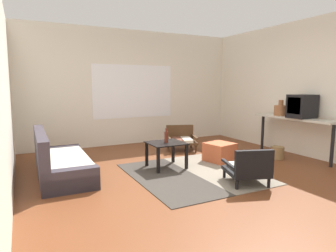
% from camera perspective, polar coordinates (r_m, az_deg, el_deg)
% --- Properties ---
extents(ground_plane, '(7.80, 7.80, 0.00)m').
position_cam_1_polar(ground_plane, '(4.62, 6.71, -9.93)').
color(ground_plane, brown).
extents(far_wall_with_window, '(5.60, 0.13, 2.70)m').
position_cam_1_polar(far_wall_with_window, '(7.14, -6.92, 7.41)').
color(far_wall_with_window, silver).
rests_on(far_wall_with_window, ground).
extents(side_wall_right, '(0.12, 6.60, 2.70)m').
position_cam_1_polar(side_wall_right, '(6.46, 25.56, 6.63)').
color(side_wall_right, silver).
rests_on(side_wall_right, ground).
extents(area_rug, '(1.88, 2.12, 0.01)m').
position_cam_1_polar(area_rug, '(4.77, 4.85, -9.26)').
color(area_rug, '#38332D').
rests_on(area_rug, ground).
extents(couch, '(0.78, 1.78, 0.72)m').
position_cam_1_polar(couch, '(4.88, -20.57, -6.80)').
color(couch, '#38333D').
rests_on(couch, ground).
extents(coffee_table, '(0.60, 0.56, 0.45)m').
position_cam_1_polar(coffee_table, '(5.01, -0.38, -4.22)').
color(coffee_table, black).
rests_on(coffee_table, ground).
extents(armchair_by_window, '(0.77, 0.75, 0.52)m').
position_cam_1_polar(armchair_by_window, '(6.43, 2.57, -2.42)').
color(armchair_by_window, '#472D19').
rests_on(armchair_by_window, ground).
extents(armchair_striped_foreground, '(0.71, 0.74, 0.55)m').
position_cam_1_polar(armchair_striped_foreground, '(4.35, 15.38, -7.90)').
color(armchair_striped_foreground, black).
rests_on(armchair_striped_foreground, ground).
extents(ottoman_orange, '(0.55, 0.55, 0.35)m').
position_cam_1_polar(ottoman_orange, '(5.54, 10.06, -5.07)').
color(ottoman_orange, '#BC5633').
rests_on(ottoman_orange, ground).
extents(console_shelf, '(0.38, 1.75, 0.80)m').
position_cam_1_polar(console_shelf, '(6.22, 23.44, 0.80)').
color(console_shelf, beige).
rests_on(console_shelf, ground).
extents(crt_television, '(0.46, 0.38, 0.44)m').
position_cam_1_polar(crt_television, '(6.10, 24.72, 3.52)').
color(crt_television, black).
rests_on(crt_television, console_shelf).
extents(clay_vase, '(0.26, 0.26, 0.32)m').
position_cam_1_polar(clay_vase, '(6.43, 21.16, 2.95)').
color(clay_vase, '#935B38').
rests_on(clay_vase, console_shelf).
extents(glass_bottle, '(0.07, 0.07, 0.25)m').
position_cam_1_polar(glass_bottle, '(4.96, -0.35, -2.11)').
color(glass_bottle, '#5B2319').
rests_on(glass_bottle, coffee_table).
extents(wicker_basket, '(0.24, 0.24, 0.24)m').
position_cam_1_polar(wicker_basket, '(6.04, 20.62, -4.92)').
color(wicker_basket, olive).
rests_on(wicker_basket, ground).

